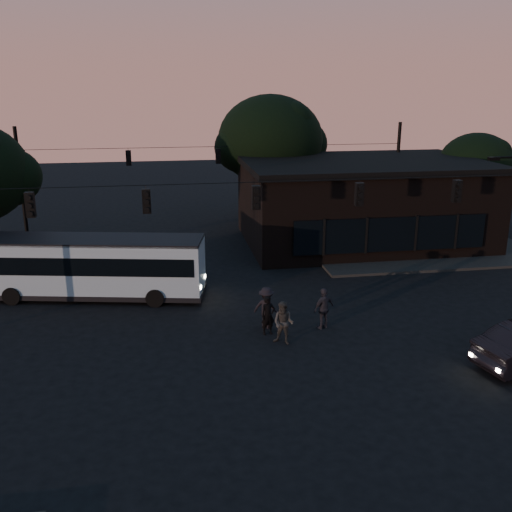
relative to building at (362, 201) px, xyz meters
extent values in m
plane|color=black|center=(-9.00, -15.97, -2.71)|extent=(120.00, 120.00, 0.00)
cube|color=black|center=(3.00, -1.97, -2.63)|extent=(14.00, 10.00, 0.15)
cube|color=black|center=(0.00, 0.03, -0.21)|extent=(15.00, 10.00, 5.00)
cube|color=black|center=(0.00, 0.03, 2.49)|extent=(15.40, 10.40, 0.40)
cube|color=black|center=(0.00, -5.09, -0.91)|extent=(11.50, 0.18, 2.00)
cylinder|color=black|center=(-5.00, 6.03, -0.71)|extent=(0.44, 0.44, 4.00)
ellipsoid|color=black|center=(-5.00, 6.03, 3.49)|extent=(7.60, 7.60, 6.46)
cylinder|color=black|center=(9.00, 2.03, -1.21)|extent=(0.44, 0.44, 3.00)
ellipsoid|color=black|center=(9.00, 2.03, 1.94)|extent=(5.20, 5.20, 4.42)
cylinder|color=black|center=(-9.00, -11.97, 3.49)|extent=(26.00, 0.03, 0.03)
cube|color=black|center=(-18.00, -11.97, 2.84)|extent=(0.34, 0.30, 1.00)
cube|color=black|center=(-13.50, -11.97, 2.84)|extent=(0.34, 0.30, 1.00)
cube|color=black|center=(-9.00, -11.97, 2.84)|extent=(0.34, 0.30, 1.00)
cube|color=black|center=(-4.50, -11.97, 2.84)|extent=(0.34, 0.30, 1.00)
cube|color=black|center=(0.00, -11.97, 2.84)|extent=(0.34, 0.30, 1.00)
cylinder|color=black|center=(-22.00, 4.03, 1.04)|extent=(0.24, 0.24, 7.50)
cylinder|color=black|center=(4.00, 4.03, 1.04)|extent=(0.24, 0.24, 7.50)
cylinder|color=black|center=(-9.00, 4.03, 3.29)|extent=(26.00, 0.03, 0.03)
cube|color=black|center=(-15.00, 4.03, 2.64)|extent=(0.34, 0.30, 1.00)
cube|color=black|center=(-9.00, 4.03, 2.64)|extent=(0.34, 0.30, 1.00)
cube|color=black|center=(-3.00, 4.03, 2.64)|extent=(0.34, 0.30, 1.00)
cube|color=#97B1C1|center=(-16.30, -7.80, -1.03)|extent=(10.83, 4.45, 2.50)
cube|color=black|center=(-16.30, -7.80, -0.79)|extent=(10.42, 4.41, 0.86)
cube|color=black|center=(-16.30, -7.80, 0.22)|extent=(10.83, 4.45, 0.14)
cube|color=black|center=(-16.30, -7.80, -2.37)|extent=(10.94, 4.53, 0.24)
cylinder|color=black|center=(-20.16, -8.24, -2.28)|extent=(0.89, 0.41, 0.86)
cylinder|color=black|center=(-19.69, -5.89, -2.28)|extent=(0.89, 0.41, 0.86)
cylinder|color=black|center=(-13.44, -9.61, -2.28)|extent=(0.89, 0.41, 0.86)
cylinder|color=black|center=(-12.96, -7.26, -2.28)|extent=(0.89, 0.41, 0.86)
imported|color=black|center=(-8.73, -13.47, -1.87)|extent=(0.68, 0.51, 1.67)
imported|color=#2F2E2B|center=(-8.29, -14.46, -1.81)|extent=(1.10, 1.04, 1.79)
imported|color=#24232B|center=(-6.28, -13.28, -1.79)|extent=(1.16, 0.88, 1.83)
imported|color=black|center=(-8.68, -12.81, -1.79)|extent=(1.37, 1.21, 1.84)
camera|label=1|loc=(-12.80, -35.13, 7.41)|focal=40.00mm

